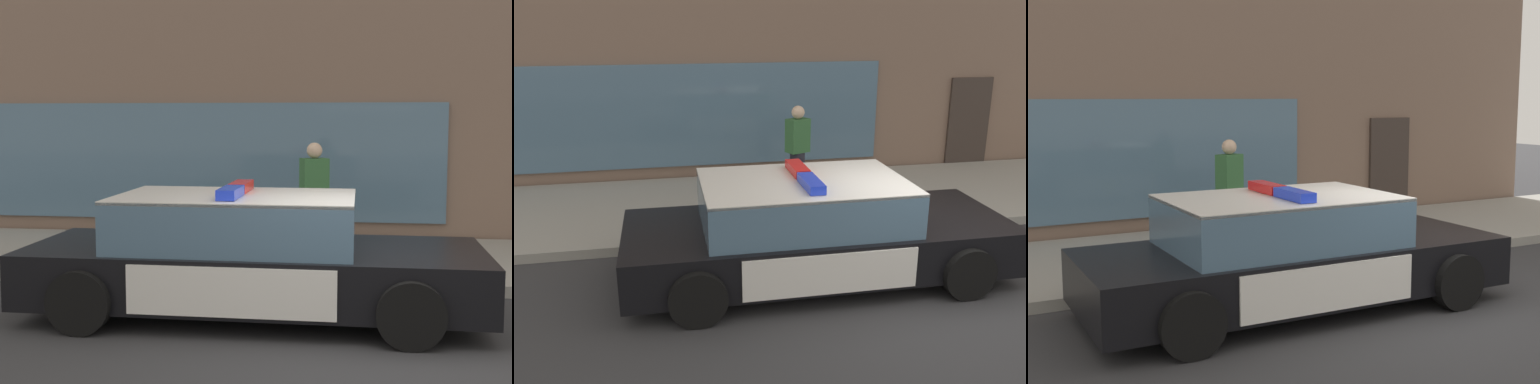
{
  "view_description": "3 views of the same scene",
  "coord_description": "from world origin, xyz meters",
  "views": [
    {
      "loc": [
        -0.25,
        -7.08,
        2.25
      ],
      "look_at": [
        -1.49,
        1.78,
        1.31
      ],
      "focal_mm": 50.37,
      "sensor_mm": 36.0,
      "label": 1
    },
    {
      "loc": [
        -3.39,
        -5.83,
        3.4
      ],
      "look_at": [
        -1.73,
        2.32,
        0.76
      ],
      "focal_mm": 38.92,
      "sensor_mm": 36.0,
      "label": 2
    },
    {
      "loc": [
        -5.29,
        -6.21,
        2.53
      ],
      "look_at": [
        -1.29,
        1.27,
        1.35
      ],
      "focal_mm": 48.01,
      "sensor_mm": 36.0,
      "label": 3
    }
  ],
  "objects": [
    {
      "name": "ground",
      "position": [
        0.0,
        0.0,
        0.0
      ],
      "size": [
        48.0,
        48.0,
        0.0
      ],
      "primitive_type": "plane",
      "color": "#303033"
    },
    {
      "name": "sidewalk",
      "position": [
        0.0,
        3.8,
        0.07
      ],
      "size": [
        48.0,
        3.58,
        0.15
      ],
      "primitive_type": "cube",
      "color": "gray",
      "rests_on": "ground"
    },
    {
      "name": "storefront_building",
      "position": [
        -2.12,
        10.48,
        4.73
      ],
      "size": [
        19.01,
        9.75,
        9.47
      ],
      "color": "#7A6051",
      "rests_on": "ground"
    },
    {
      "name": "police_cruiser",
      "position": [
        -1.44,
        0.83,
        0.68
      ],
      "size": [
        5.11,
        2.19,
        1.49
      ],
      "rotation": [
        0.0,
        0.0,
        -0.01
      ],
      "color": "black",
      "rests_on": "ground"
    },
    {
      "name": "fire_hydrant",
      "position": [
        -1.27,
        2.77,
        0.5
      ],
      "size": [
        0.34,
        0.39,
        0.73
      ],
      "color": "silver",
      "rests_on": "sidewalk"
    },
    {
      "name": "pedestrian_on_sidewalk",
      "position": [
        -0.89,
        3.91,
        1.01
      ],
      "size": [
        0.47,
        0.4,
        1.71
      ],
      "rotation": [
        0.0,
        0.0,
        1.99
      ],
      "color": "#23232D",
      "rests_on": "sidewalk"
    }
  ]
}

